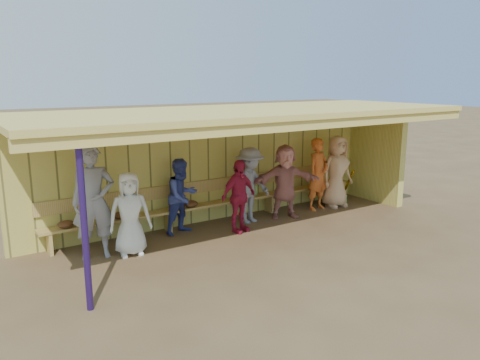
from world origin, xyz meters
The scene contains 12 objects.
ground centered at (0.00, 0.00, 0.00)m, with size 90.00×90.00×0.00m, color brown.
player_a centered at (-2.94, 0.47, 1.00)m, with size 0.73×0.48×1.99m, color gray.
player_b centered at (-2.39, 0.24, 0.75)m, with size 0.73×0.48×1.50m, color white.
player_c centered at (-1.09, 0.81, 0.76)m, with size 0.74×0.58×1.53m, color #354192.
player_d centered at (-0.10, 0.25, 0.75)m, with size 0.87×0.36×1.49m, color #B31C3B.
player_e centered at (0.45, 0.65, 0.82)m, with size 1.06×0.61×1.64m, color gray.
player_f centered at (1.31, 0.51, 0.83)m, with size 1.54×0.49×1.66m, color tan.
player_g centered at (2.38, 0.60, 0.85)m, with size 0.62×0.41×1.70m, color #D15C21.
player_h centered at (2.94, 0.56, 0.87)m, with size 0.85×0.55×1.74m, color tan.
dugout_structure centered at (0.39, 0.69, 1.69)m, with size 8.80×3.20×2.50m.
bench centered at (0.00, 1.12, 0.53)m, with size 7.60×0.34×0.93m.
dugout_equipment centered at (-1.11, 0.99, 0.49)m, with size 7.17×0.62×0.80m.
Camera 1 is at (-5.12, -7.39, 3.08)m, focal length 35.00 mm.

